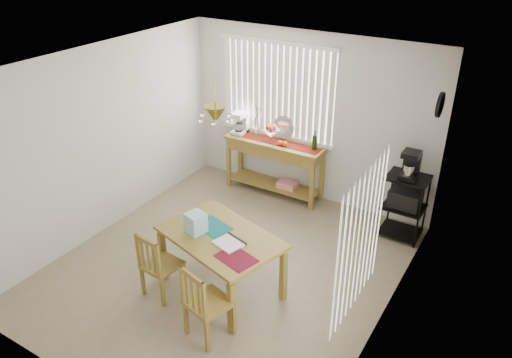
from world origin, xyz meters
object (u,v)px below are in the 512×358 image
Objects in this scene: dining_table at (220,242)px; chair_left at (159,265)px; sideboard at (275,155)px; chair_right at (206,304)px; cart_items at (411,165)px; wire_cart at (405,201)px.

chair_left reaches higher than dining_table.
chair_right is at bearing -73.18° from sideboard.
sideboard is 3.26m from chair_right.
sideboard is 1.01× the size of dining_table.
cart_items is 2.74m from dining_table.
dining_table is at bearing 113.53° from chair_right.
wire_cart is at bearing 68.26° from chair_right.
dining_table is 0.83m from chair_right.
cart_items reaches higher than sideboard.
dining_table is at bearing -75.36° from sideboard.
cart_items is 0.24× the size of dining_table.
wire_cart is 1.03× the size of chair_right.
chair_right is at bearing -16.85° from chair_left.
wire_cart reaches higher than chair_right.
chair_right is (0.94, -3.11, -0.24)m from sideboard.
wire_cart is at bearing -90.00° from cart_items.
wire_cart is at bearing 52.92° from chair_left.
sideboard is at bearing 104.64° from dining_table.
chair_left is (0.08, -2.85, -0.26)m from sideboard.
chair_right is at bearing -66.47° from dining_table.
sideboard is 1.78× the size of chair_right.
sideboard reaches higher than chair_left.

